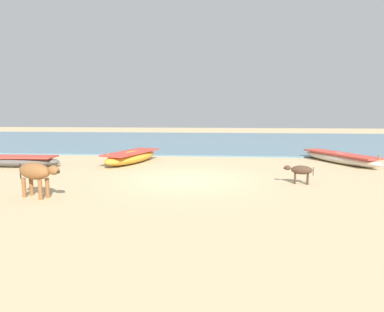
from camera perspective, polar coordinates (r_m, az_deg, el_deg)
ground at (r=11.93m, az=-0.77°, el=-4.19°), size 80.00×80.00×0.00m
sea_water at (r=27.96m, az=2.70°, el=2.75°), size 60.00×20.00×0.08m
fishing_boat_0 at (r=17.30m, az=24.66°, el=-0.27°), size 2.91×4.66×0.69m
fishing_boat_1 at (r=15.99m, az=-10.65°, el=-0.14°), size 2.31×4.08×0.78m
fishing_boat_3 at (r=16.85m, az=-29.07°, el=-0.73°), size 4.42×1.12×0.70m
cow_adult_brown at (r=10.34m, az=-25.82°, el=-2.66°), size 1.55×0.82×1.03m
calf_near_dark at (r=11.78m, az=18.62°, el=-2.46°), size 0.98×0.43×0.64m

